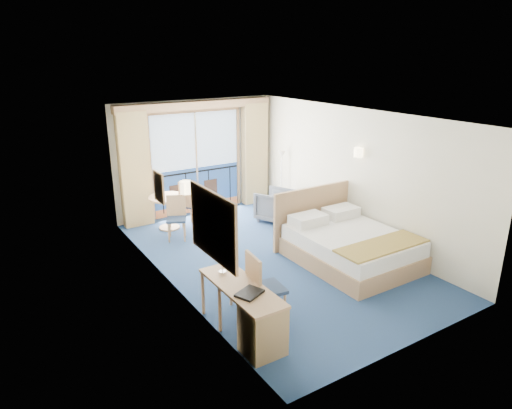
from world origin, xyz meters
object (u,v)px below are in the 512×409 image
at_px(bed, 348,245).
at_px(table_chair_b, 176,215).
at_px(desk_chair, 261,284).
at_px(desk, 258,321).
at_px(armchair, 276,205).
at_px(nightstand, 330,221).
at_px(round_table, 168,204).
at_px(floor_lamp, 282,165).
at_px(table_chair_a, 191,202).

xyz_separation_m(bed, table_chair_b, (-2.23, 2.78, 0.18)).
bearing_deg(desk_chair, desk, 149.84).
height_order(armchair, desk, desk).
bearing_deg(nightstand, desk, -143.48).
bearing_deg(round_table, floor_lamp, -4.46).
relative_size(floor_lamp, desk, 0.95).
distance_m(bed, nightstand, 1.43).
height_order(floor_lamp, round_table, floor_lamp).
distance_m(desk_chair, round_table, 4.23).
relative_size(bed, desk, 1.46).
distance_m(floor_lamp, table_chair_a, 2.49).
xyz_separation_m(bed, desk, (-2.84, -1.33, 0.07)).
relative_size(desk, table_chair_a, 1.45).
bearing_deg(armchair, table_chair_a, -43.59).
bearing_deg(desk_chair, floor_lamp, -31.63).
xyz_separation_m(desk, table_chair_b, (0.61, 4.10, 0.11)).
xyz_separation_m(bed, floor_lamp, (0.72, 3.16, 0.78)).
bearing_deg(floor_lamp, table_chair_b, -172.63).
bearing_deg(desk, bed, 25.07).
bearing_deg(bed, floor_lamp, 77.22).
distance_m(bed, desk_chair, 2.61).
relative_size(nightstand, armchair, 0.67).
bearing_deg(round_table, desk_chair, -94.05).
bearing_deg(bed, table_chair_b, 128.75).
distance_m(floor_lamp, table_chair_b, 3.03).
distance_m(desk, table_chair_a, 4.61).
bearing_deg(bed, table_chair_a, 118.72).
bearing_deg(table_chair_a, desk, 131.29).
bearing_deg(desk, round_table, 81.89).
distance_m(bed, table_chair_a, 3.59).
bearing_deg(round_table, armchair, -20.23).
bearing_deg(armchair, desk_chair, 26.85).
xyz_separation_m(armchair, round_table, (-2.29, 0.85, 0.20)).
relative_size(bed, desk_chair, 2.10).
relative_size(desk_chair, table_chair_b, 1.18).
xyz_separation_m(nightstand, floor_lamp, (0.05, 1.89, 0.85)).
distance_m(nightstand, desk_chair, 3.78).
bearing_deg(floor_lamp, round_table, 175.54).
height_order(bed, nightstand, bed).
distance_m(nightstand, table_chair_b, 3.27).
xyz_separation_m(floor_lamp, desk, (-3.55, -4.49, -0.71)).
relative_size(bed, armchair, 2.84).
distance_m(armchair, floor_lamp, 1.14).
xyz_separation_m(round_table, table_chair_b, (-0.06, -0.61, -0.05)).
xyz_separation_m(bed, table_chair_a, (-1.72, 3.14, 0.27)).
bearing_deg(desk, nightstand, 36.52).
height_order(desk, table_chair_a, table_chair_a).
relative_size(armchair, table_chair_b, 0.87).
bearing_deg(bed, desk_chair, -161.31).
bearing_deg(desk, table_chair_a, 75.95).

